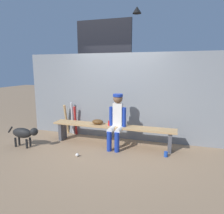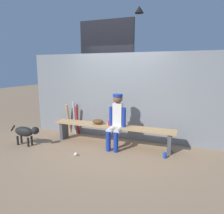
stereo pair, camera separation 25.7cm
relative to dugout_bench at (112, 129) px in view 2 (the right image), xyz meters
The scene contains 13 objects.
ground_plane 0.39m from the dugout_bench, ahead, with size 30.00×30.00×0.00m, color #937556.
chainlink_fence 0.91m from the dugout_bench, 90.00° to the left, with size 5.12×0.03×2.22m, color gray.
dugout_bench is the anchor object (origin of this frame).
player_seated 0.35m from the dugout_bench, 37.51° to the right, with size 0.41×0.55×1.26m.
baseball_glove 0.40m from the dugout_bench, behind, with size 0.28×0.20×0.12m, color #593819.
bat_aluminum_red 1.28m from the dugout_bench, 160.08° to the left, with size 0.06×0.06×0.81m, color #B22323.
bat_aluminum_silver 1.39m from the dugout_bench, 160.37° to the left, with size 0.06×0.06×0.92m, color #B7B7BC.
bat_wood_tan 1.56m from the dugout_bench, 163.31° to the left, with size 0.06×0.06×0.85m, color tan.
baseball 1.07m from the dugout_bench, 119.26° to the right, with size 0.07×0.07×0.07m, color white.
cup_on_ground 1.38m from the dugout_bench, 13.90° to the right, with size 0.08×0.08×0.11m, color #1E47AD.
cup_on_bench 0.16m from the dugout_bench, 168.77° to the right, with size 0.08×0.08×0.11m, color red.
scoreboard 2.45m from the dugout_bench, 114.94° to the left, with size 1.92×0.27×3.46m.
dog 2.07m from the dugout_bench, 158.72° to the right, with size 0.84×0.20×0.49m.
Camera 2 is at (1.70, -4.52, 1.84)m, focal length 33.37 mm.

